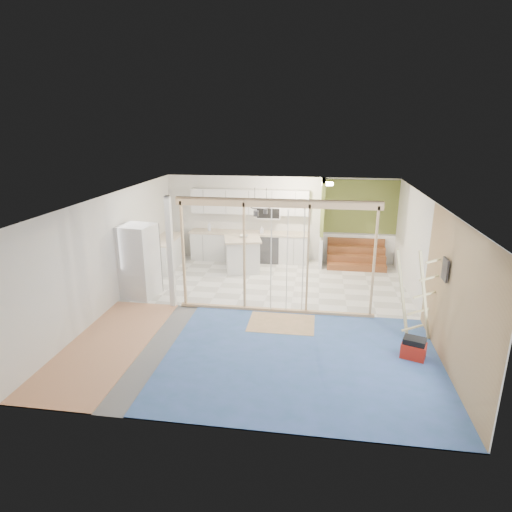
# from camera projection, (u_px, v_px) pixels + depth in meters

# --- Properties ---
(room) EXTENTS (7.01, 8.01, 2.61)m
(room) POSITION_uv_depth(u_px,v_px,m) (262.00, 257.00, 9.40)
(room) COLOR slate
(room) RESTS_ON ground
(floor_overlays) EXTENTS (7.00, 8.00, 0.03)m
(floor_overlays) POSITION_uv_depth(u_px,v_px,m) (265.00, 310.00, 9.83)
(floor_overlays) COLOR white
(floor_overlays) RESTS_ON room
(stud_frame) EXTENTS (4.66, 0.14, 2.60)m
(stud_frame) POSITION_uv_depth(u_px,v_px,m) (250.00, 243.00, 9.35)
(stud_frame) COLOR tan
(stud_frame) RESTS_ON room
(base_cabinets) EXTENTS (4.45, 2.24, 0.93)m
(base_cabinets) POSITION_uv_depth(u_px,v_px,m) (224.00, 249.00, 13.05)
(base_cabinets) COLOR silver
(base_cabinets) RESTS_ON room
(upper_cabinets) EXTENTS (3.60, 0.41, 0.85)m
(upper_cabinets) POSITION_uv_depth(u_px,v_px,m) (251.00, 203.00, 12.97)
(upper_cabinets) COLOR silver
(upper_cabinets) RESTS_ON room
(green_partition) EXTENTS (2.25, 1.51, 2.60)m
(green_partition) POSITION_uv_depth(u_px,v_px,m) (347.00, 235.00, 12.68)
(green_partition) COLOR olive
(green_partition) RESTS_ON room
(pot_rack) EXTENTS (0.52, 0.52, 0.72)m
(pot_rack) POSITION_uv_depth(u_px,v_px,m) (260.00, 209.00, 11.03)
(pot_rack) COLOR black
(pot_rack) RESTS_ON room
(sheathing_panel) EXTENTS (0.02, 4.00, 2.60)m
(sheathing_panel) POSITION_uv_depth(u_px,v_px,m) (456.00, 301.00, 7.02)
(sheathing_panel) COLOR tan
(sheathing_panel) RESTS_ON room
(electrical_panel) EXTENTS (0.04, 0.30, 0.40)m
(electrical_panel) POSITION_uv_depth(u_px,v_px,m) (445.00, 270.00, 7.49)
(electrical_panel) COLOR #3A3B40
(electrical_panel) RESTS_ON room
(ceiling_light) EXTENTS (0.32, 0.32, 0.08)m
(ceiling_light) POSITION_uv_depth(u_px,v_px,m) (328.00, 184.00, 11.68)
(ceiling_light) COLOR #FFEABF
(ceiling_light) RESTS_ON room
(fridge) EXTENTS (0.89, 0.86, 1.81)m
(fridge) POSITION_uv_depth(u_px,v_px,m) (139.00, 261.00, 10.37)
(fridge) COLOR silver
(fridge) RESTS_ON room
(island) EXTENTS (1.24, 1.24, 0.99)m
(island) POSITION_uv_depth(u_px,v_px,m) (242.00, 255.00, 12.32)
(island) COLOR silver
(island) RESTS_ON room
(bowl) EXTENTS (0.31, 0.31, 0.06)m
(bowl) POSITION_uv_depth(u_px,v_px,m) (244.00, 236.00, 12.26)
(bowl) COLOR silver
(bowl) RESTS_ON island
(soap_bottle_a) EXTENTS (0.14, 0.14, 0.29)m
(soap_bottle_a) POSITION_uv_depth(u_px,v_px,m) (209.00, 226.00, 13.25)
(soap_bottle_a) COLOR silver
(soap_bottle_a) RESTS_ON base_cabinets
(soap_bottle_b) EXTENTS (0.11, 0.11, 0.21)m
(soap_bottle_b) POSITION_uv_depth(u_px,v_px,m) (262.00, 230.00, 12.95)
(soap_bottle_b) COLOR silver
(soap_bottle_b) RESTS_ON base_cabinets
(toolbox) EXTENTS (0.50, 0.44, 0.40)m
(toolbox) POSITION_uv_depth(u_px,v_px,m) (414.00, 349.00, 7.75)
(toolbox) COLOR #B41E10
(toolbox) RESTS_ON room
(ladder) EXTENTS (0.98, 0.17, 1.84)m
(ladder) POSITION_uv_depth(u_px,v_px,m) (416.00, 295.00, 8.21)
(ladder) COLOR #D4C381
(ladder) RESTS_ON room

